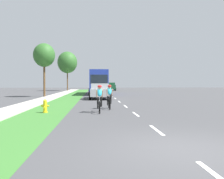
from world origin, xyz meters
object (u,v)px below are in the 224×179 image
Objects in this scene: bus_blue at (98,81)px; fire_hydrant_yellow at (45,106)px; cyclist_trailing at (109,96)px; street_tree_far at (67,62)px; cyclist_lead at (100,98)px; suv_dark_green at (111,86)px; street_tree_near at (44,55)px; pickup_silver at (100,91)px.

fire_hydrant_yellow is at bearing -98.45° from bus_blue.
cyclist_trailing is at bearing 24.48° from fire_hydrant_yellow.
cyclist_lead is at bearing -80.75° from street_tree_far.
cyclist_trailing is 0.37× the size of suv_dark_green.
cyclist_lead is 1.00× the size of cyclist_trailing.
cyclist_trailing is at bearing 69.85° from cyclist_lead.
bus_blue is 1.37× the size of street_tree_far.
street_tree_far is (-6.87, 36.17, 5.32)m from cyclist_trailing.
bus_blue is (3.36, 22.63, 1.61)m from fire_hydrant_yellow.
suv_dark_green is at bearing 79.69° from bus_blue.
street_tree_far is (-9.49, -1.36, 5.18)m from suv_dark_green.
cyclist_trailing is 0.20× the size of street_tree_far.
fire_hydrant_yellow is 3.13m from cyclist_lead.
bus_blue is 1.80× the size of street_tree_near.
pickup_silver reaches higher than fire_hydrant_yellow.
bus_blue is 17.08m from street_tree_far.
street_tree_far is (-3.10, 37.89, 5.76)m from fire_hydrant_yellow.
cyclist_trailing is at bearing -88.89° from bus_blue.
pickup_silver is 0.79× the size of street_tree_near.
street_tree_near is (-3.25, 15.30, 4.64)m from fire_hydrant_yellow.
cyclist_lead is 0.20× the size of street_tree_far.
bus_blue reaches higher than cyclist_trailing.
street_tree_near is at bearing -111.93° from suv_dark_green.
cyclist_lead is 0.37× the size of suv_dark_green.
pickup_silver is 27.90m from suv_dark_green.
bus_blue is (-0.41, 20.91, 1.17)m from cyclist_trailing.
street_tree_near reaches higher than cyclist_trailing.
pickup_silver is 27.66m from street_tree_far.
street_tree_near is at bearing 117.35° from cyclist_trailing.
street_tree_far is (0.15, 22.59, 1.12)m from street_tree_near.
pickup_silver is at bearing 73.82° from fire_hydrant_yellow.
suv_dark_green is (3.29, 39.37, 0.14)m from cyclist_lead.
pickup_silver is (0.25, 11.64, 0.02)m from cyclist_lead.
cyclist_trailing reaches higher than fire_hydrant_yellow.
bus_blue reaches higher than pickup_silver.
pickup_silver is at bearing -90.12° from bus_blue.
pickup_silver is at bearing 88.78° from cyclist_lead.
cyclist_lead is at bearing -90.68° from bus_blue.
suv_dark_green reaches higher than cyclist_trailing.
street_tree_far is at bearing 89.61° from street_tree_near.
street_tree_near is at bearing -90.39° from street_tree_far.
cyclist_trailing is (0.68, 1.84, 0.00)m from cyclist_lead.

